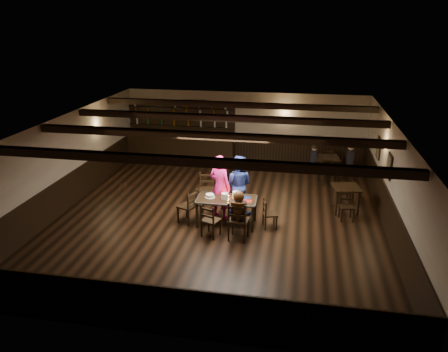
% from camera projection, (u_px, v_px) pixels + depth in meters
% --- Properties ---
extents(ground, '(10.00, 10.00, 0.00)m').
position_uv_depth(ground, '(220.00, 216.00, 12.32)').
color(ground, black).
rests_on(ground, ground).
extents(room_shell, '(9.02, 10.02, 2.71)m').
position_uv_depth(room_shell, '(220.00, 157.00, 11.76)').
color(room_shell, beige).
rests_on(room_shell, ground).
extents(dining_table, '(1.62, 0.84, 0.75)m').
position_uv_depth(dining_table, '(227.00, 201.00, 11.62)').
color(dining_table, black).
rests_on(dining_table, ground).
extents(chair_near_left, '(0.53, 0.52, 0.89)m').
position_uv_depth(chair_near_left, '(209.00, 219.00, 10.98)').
color(chair_near_left, black).
rests_on(chair_near_left, ground).
extents(chair_near_right, '(0.52, 0.50, 1.03)m').
position_uv_depth(chair_near_right, '(238.00, 219.00, 10.80)').
color(chair_near_right, black).
rests_on(chair_near_right, ground).
extents(chair_end_left, '(0.57, 0.58, 0.96)m').
position_uv_depth(chair_end_left, '(190.00, 204.00, 11.74)').
color(chair_end_left, black).
rests_on(chair_end_left, ground).
extents(chair_end_right, '(0.44, 0.45, 0.79)m').
position_uv_depth(chair_end_right, '(268.00, 212.00, 11.50)').
color(chair_end_right, black).
rests_on(chair_end_right, ground).
extents(chair_far_pushed, '(0.52, 0.50, 0.96)m').
position_uv_depth(chair_far_pushed, '(207.00, 186.00, 12.97)').
color(chair_far_pushed, black).
rests_on(chair_far_pushed, ground).
extents(woman_pink, '(0.78, 0.66, 1.81)m').
position_uv_depth(woman_pink, '(220.00, 187.00, 11.98)').
color(woman_pink, '#FF2280').
rests_on(woman_pink, ground).
extents(man_blue, '(0.89, 0.73, 1.72)m').
position_uv_depth(man_blue, '(238.00, 185.00, 12.25)').
color(man_blue, navy).
rests_on(man_blue, ground).
extents(seated_person, '(0.36, 0.54, 0.87)m').
position_uv_depth(seated_person, '(239.00, 208.00, 10.77)').
color(seated_person, black).
rests_on(seated_person, ground).
extents(cake, '(0.28, 0.28, 0.09)m').
position_uv_depth(cake, '(210.00, 196.00, 11.67)').
color(cake, white).
rests_on(cake, dining_table).
extents(plate_stack_a, '(0.18, 0.18, 0.17)m').
position_uv_depth(plate_stack_a, '(225.00, 196.00, 11.53)').
color(plate_stack_a, white).
rests_on(plate_stack_a, dining_table).
extents(plate_stack_b, '(0.17, 0.17, 0.20)m').
position_uv_depth(plate_stack_b, '(236.00, 195.00, 11.59)').
color(plate_stack_b, white).
rests_on(plate_stack_b, dining_table).
extents(tea_light, '(0.05, 0.05, 0.06)m').
position_uv_depth(tea_light, '(228.00, 196.00, 11.69)').
color(tea_light, '#A5A8AD').
rests_on(tea_light, dining_table).
extents(salt_shaker, '(0.04, 0.04, 0.09)m').
position_uv_depth(salt_shaker, '(241.00, 198.00, 11.48)').
color(salt_shaker, silver).
rests_on(salt_shaker, dining_table).
extents(pepper_shaker, '(0.04, 0.04, 0.10)m').
position_uv_depth(pepper_shaker, '(243.00, 199.00, 11.42)').
color(pepper_shaker, '#A5A8AD').
rests_on(pepper_shaker, dining_table).
extents(drink_glass, '(0.07, 0.07, 0.11)m').
position_uv_depth(drink_glass, '(238.00, 196.00, 11.61)').
color(drink_glass, silver).
rests_on(drink_glass, dining_table).
extents(menu_red, '(0.33, 0.26, 0.00)m').
position_uv_depth(menu_red, '(246.00, 201.00, 11.45)').
color(menu_red, maroon).
rests_on(menu_red, dining_table).
extents(menu_blue, '(0.31, 0.27, 0.00)m').
position_uv_depth(menu_blue, '(246.00, 198.00, 11.66)').
color(menu_blue, '#102050').
rests_on(menu_blue, dining_table).
extents(bar_counter, '(4.35, 0.70, 2.20)m').
position_uv_depth(bar_counter, '(181.00, 143.00, 16.84)').
color(bar_counter, black).
rests_on(bar_counter, ground).
extents(back_table_a, '(0.85, 0.85, 0.75)m').
position_uv_depth(back_table_a, '(346.00, 190.00, 12.44)').
color(back_table_a, black).
rests_on(back_table_a, ground).
extents(back_table_b, '(0.93, 0.93, 0.75)m').
position_uv_depth(back_table_b, '(327.00, 160.00, 15.07)').
color(back_table_b, black).
rests_on(back_table_b, ground).
extents(bg_patron_left, '(0.25, 0.37, 0.71)m').
position_uv_depth(bg_patron_left, '(314.00, 155.00, 15.06)').
color(bg_patron_left, black).
rests_on(bg_patron_left, ground).
extents(bg_patron_right, '(0.28, 0.42, 0.80)m').
position_uv_depth(bg_patron_right, '(350.00, 155.00, 14.88)').
color(bg_patron_right, black).
rests_on(bg_patron_right, ground).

